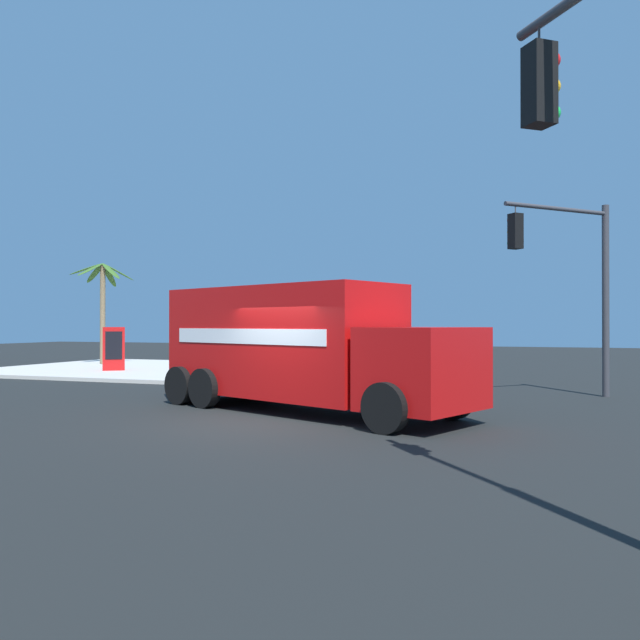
{
  "coord_description": "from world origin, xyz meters",
  "views": [
    {
      "loc": [
        -12.36,
        -5.88,
        2.11
      ],
      "look_at": [
        2.51,
        -0.57,
        2.22
      ],
      "focal_mm": 35.69,
      "sensor_mm": 36.0,
      "label": 1
    }
  ],
  "objects_px": {
    "delivery_truck": "(300,346)",
    "sedan_silver": "(305,362)",
    "traffic_light_secondary": "(574,270)",
    "palm_tree_far": "(102,294)",
    "vending_machine_red": "(114,349)"
  },
  "relations": [
    {
      "from": "delivery_truck",
      "to": "sedan_silver",
      "type": "height_order",
      "value": "delivery_truck"
    },
    {
      "from": "traffic_light_secondary",
      "to": "palm_tree_far",
      "type": "distance_m",
      "value": 22.55
    },
    {
      "from": "delivery_truck",
      "to": "vending_machine_red",
      "type": "height_order",
      "value": "delivery_truck"
    },
    {
      "from": "palm_tree_far",
      "to": "vending_machine_red",
      "type": "bearing_deg",
      "value": -135.56
    },
    {
      "from": "sedan_silver",
      "to": "vending_machine_red",
      "type": "height_order",
      "value": "vending_machine_red"
    },
    {
      "from": "sedan_silver",
      "to": "vending_machine_red",
      "type": "xyz_separation_m",
      "value": [
        -0.6,
        8.59,
        0.44
      ]
    },
    {
      "from": "vending_machine_red",
      "to": "sedan_silver",
      "type": "bearing_deg",
      "value": -85.99
    },
    {
      "from": "traffic_light_secondary",
      "to": "vending_machine_red",
      "type": "relative_size",
      "value": 3.02
    },
    {
      "from": "sedan_silver",
      "to": "palm_tree_far",
      "type": "height_order",
      "value": "palm_tree_far"
    },
    {
      "from": "traffic_light_secondary",
      "to": "sedan_silver",
      "type": "bearing_deg",
      "value": 67.67
    },
    {
      "from": "traffic_light_secondary",
      "to": "palm_tree_far",
      "type": "xyz_separation_m",
      "value": [
        6.69,
        21.53,
        -0.07
      ]
    },
    {
      "from": "sedan_silver",
      "to": "vending_machine_red",
      "type": "bearing_deg",
      "value": 94.01
    },
    {
      "from": "sedan_silver",
      "to": "palm_tree_far",
      "type": "bearing_deg",
      "value": 77.12
    },
    {
      "from": "delivery_truck",
      "to": "traffic_light_secondary",
      "type": "distance_m",
      "value": 8.36
    },
    {
      "from": "sedan_silver",
      "to": "traffic_light_secondary",
      "type": "bearing_deg",
      "value": -112.33
    }
  ]
}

